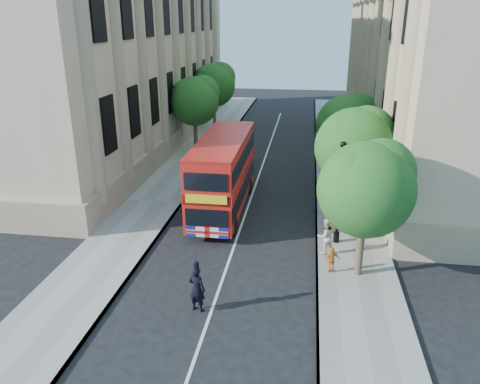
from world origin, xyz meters
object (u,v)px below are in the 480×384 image
at_px(double_decker_bus, 223,172).
at_px(box_van, 232,158).
at_px(police_constable, 197,289).
at_px(woman_pedestrian, 325,236).
at_px(lamp_post, 339,197).

height_order(double_decker_bus, box_van, double_decker_bus).
bearing_deg(box_van, police_constable, -83.61).
relative_size(police_constable, woman_pedestrian, 1.06).
xyz_separation_m(double_decker_bus, police_constable, (0.79, -10.02, -1.42)).
bearing_deg(woman_pedestrian, box_van, -90.13).
distance_m(double_decker_bus, woman_pedestrian, 7.56).
bearing_deg(woman_pedestrian, double_decker_bus, -70.55).
height_order(double_decker_bus, woman_pedestrian, double_decker_bus).
distance_m(police_constable, woman_pedestrian, 7.23).
xyz_separation_m(lamp_post, box_van, (-6.80, 9.14, -0.96)).
distance_m(box_van, woman_pedestrian, 12.11).
height_order(box_van, woman_pedestrian, box_van).
bearing_deg(police_constable, double_decker_bus, -69.49).
distance_m(double_decker_bus, police_constable, 10.15).
xyz_separation_m(lamp_post, police_constable, (-5.54, -6.53, -1.58)).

